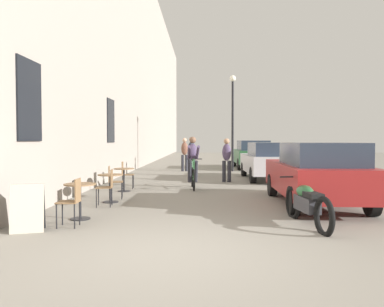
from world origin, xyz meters
The scene contains 19 objects.
ground_plane centered at (0.00, 0.00, 0.00)m, with size 88.00×88.00×0.00m, color gray.
building_facade_left centered at (-3.45, 14.00, 6.43)m, with size 0.54×68.00×12.86m.
cafe_table_near centered at (-2.04, 2.22, 0.52)m, with size 0.64×0.64×0.72m.
cafe_chair_near_toward_street centered at (-1.96, 1.54, 0.52)m, with size 0.39×0.39×0.89m.
cafe_table_mid centered at (-1.93, 4.34, 0.52)m, with size 0.64×0.64×0.72m.
cafe_chair_mid_toward_street centered at (-1.86, 3.72, 0.52)m, with size 0.42×0.42×0.89m.
cafe_chair_mid_toward_wall centered at (-2.01, 4.96, 0.52)m, with size 0.44×0.44×0.89m.
cafe_table_far centered at (-2.02, 6.45, 0.52)m, with size 0.64×0.64×0.72m.
cafe_chair_far_toward_street centered at (-2.10, 7.11, 0.52)m, with size 0.41×0.41×0.89m.
sandwich_board_sign centered at (-2.63, 1.17, 0.42)m, with size 0.64×0.52×0.84m.
cyclist_on_bicycle centered at (0.11, 7.31, 0.81)m, with size 0.52×1.76×1.74m.
pedestrian_near centered at (1.35, 9.26, 0.94)m, with size 0.37×0.29×1.66m.
pedestrian_mid centered at (-0.06, 11.79, 0.98)m, with size 0.36×0.27×1.74m.
pedestrian_far centered at (-0.50, 14.31, 0.96)m, with size 0.34×0.24×1.70m.
street_lamp centered at (1.97, 14.35, 3.11)m, with size 0.32×0.32×4.90m.
parked_car_nearest centered at (3.20, 4.01, 0.80)m, with size 1.91×4.36×1.54m.
parked_car_second centered at (3.07, 10.08, 0.78)m, with size 1.83×4.25×1.50m.
parked_car_third centered at (3.21, 16.36, 0.82)m, with size 1.91×4.44×1.58m.
parked_motorcycle centered at (2.39, 1.79, 0.40)m, with size 0.62×2.14×0.92m.
Camera 1 is at (0.43, -5.43, 1.60)m, focal length 36.04 mm.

